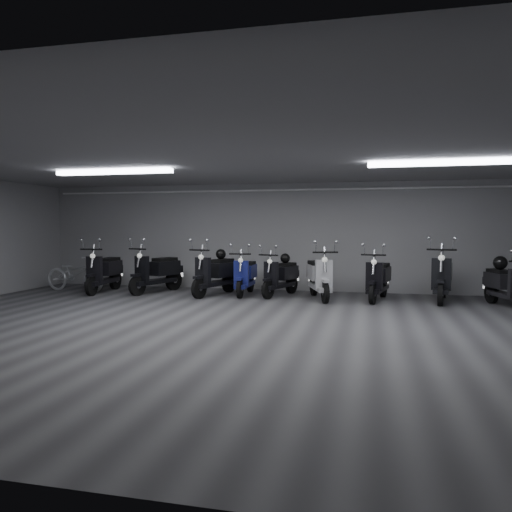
% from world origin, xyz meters
% --- Properties ---
extents(floor, '(14.00, 10.00, 0.01)m').
position_xyz_m(floor, '(0.00, 0.00, -0.01)').
color(floor, '#3D3D3F').
rests_on(floor, ground).
extents(ceiling, '(14.00, 10.00, 0.01)m').
position_xyz_m(ceiling, '(0.00, 0.00, 2.80)').
color(ceiling, gray).
rests_on(ceiling, ground).
extents(back_wall, '(14.00, 0.01, 2.80)m').
position_xyz_m(back_wall, '(0.00, 5.00, 1.40)').
color(back_wall, gray).
rests_on(back_wall, ground).
extents(front_wall, '(14.00, 0.01, 2.80)m').
position_xyz_m(front_wall, '(0.00, -5.00, 1.40)').
color(front_wall, gray).
rests_on(front_wall, ground).
extents(fluor_strip_left, '(2.40, 0.18, 0.08)m').
position_xyz_m(fluor_strip_left, '(-3.00, 1.00, 2.74)').
color(fluor_strip_left, white).
rests_on(fluor_strip_left, ceiling).
extents(fluor_strip_right, '(2.40, 0.18, 0.08)m').
position_xyz_m(fluor_strip_right, '(3.00, 1.00, 2.74)').
color(fluor_strip_right, white).
rests_on(fluor_strip_right, ceiling).
extents(conduit, '(13.60, 0.05, 0.05)m').
position_xyz_m(conduit, '(0.00, 4.92, 2.62)').
color(conduit, white).
rests_on(conduit, back_wall).
extents(scooter_0, '(0.72, 1.91, 1.40)m').
position_xyz_m(scooter_0, '(-4.72, 3.50, 0.70)').
color(scooter_0, black).
rests_on(scooter_0, floor).
extents(scooter_1, '(1.26, 2.00, 1.41)m').
position_xyz_m(scooter_1, '(-3.39, 3.73, 0.71)').
color(scooter_1, black).
rests_on(scooter_1, floor).
extents(scooter_3, '(1.17, 1.99, 1.41)m').
position_xyz_m(scooter_3, '(-1.81, 3.64, 0.70)').
color(scooter_3, black).
rests_on(scooter_3, floor).
extents(scooter_4, '(0.62, 1.75, 1.29)m').
position_xyz_m(scooter_4, '(-1.11, 3.88, 0.64)').
color(scooter_4, navy).
rests_on(scooter_4, floor).
extents(scooter_5, '(1.11, 1.79, 1.27)m').
position_xyz_m(scooter_5, '(-0.24, 3.88, 0.63)').
color(scooter_5, black).
rests_on(scooter_5, floor).
extents(scooter_6, '(1.17, 1.97, 1.39)m').
position_xyz_m(scooter_6, '(0.73, 3.60, 0.69)').
color(scooter_6, silver).
rests_on(scooter_6, floor).
extents(scooter_7, '(0.96, 1.87, 1.33)m').
position_xyz_m(scooter_7, '(2.05, 3.68, 0.66)').
color(scooter_7, black).
rests_on(scooter_7, floor).
extents(scooter_8, '(1.00, 2.08, 1.48)m').
position_xyz_m(scooter_8, '(3.44, 3.85, 0.74)').
color(scooter_8, black).
rests_on(scooter_8, floor).
extents(scooter_9, '(0.98, 1.76, 1.24)m').
position_xyz_m(scooter_9, '(4.61, 3.30, 0.62)').
color(scooter_9, black).
rests_on(scooter_9, floor).
extents(bicycle, '(1.79, 0.80, 1.12)m').
position_xyz_m(bicycle, '(-5.56, 3.54, 0.56)').
color(bicycle, silver).
rests_on(bicycle, floor).
extents(helmet_0, '(0.25, 0.25, 0.25)m').
position_xyz_m(helmet_0, '(-1.73, 3.89, 1.00)').
color(helmet_0, black).
rests_on(helmet_0, scooter_3).
extents(helmet_1, '(0.24, 0.24, 0.24)m').
position_xyz_m(helmet_1, '(-0.16, 4.10, 0.90)').
color(helmet_1, black).
rests_on(helmet_1, scooter_5).
extents(helmet_2, '(0.29, 0.29, 0.29)m').
position_xyz_m(helmet_2, '(4.54, 3.53, 0.92)').
color(helmet_2, black).
rests_on(helmet_2, scooter_9).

